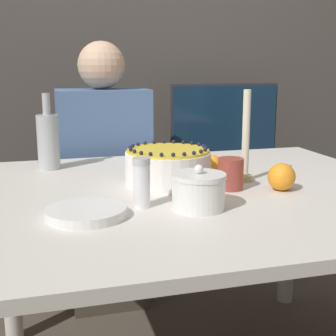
{
  "coord_description": "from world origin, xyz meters",
  "views": [
    {
      "loc": [
        -0.46,
        -1.29,
        1.09
      ],
      "look_at": [
        -0.08,
        0.08,
        0.77
      ],
      "focal_mm": 50.0,
      "sensor_mm": 36.0,
      "label": 1
    }
  ],
  "objects_px": {
    "sugar_shaker": "(142,183)",
    "bottle": "(48,140)",
    "sugar_bowl": "(198,191)",
    "cake": "(168,167)",
    "candle": "(246,144)",
    "tv_monitor": "(225,121)",
    "person_man_blue_shirt": "(105,193)"
  },
  "relations": [
    {
      "from": "candle",
      "to": "bottle",
      "type": "height_order",
      "value": "candle"
    },
    {
      "from": "bottle",
      "to": "cake",
      "type": "bearing_deg",
      "value": -42.39
    },
    {
      "from": "sugar_bowl",
      "to": "cake",
      "type": "bearing_deg",
      "value": 91.3
    },
    {
      "from": "cake",
      "to": "sugar_shaker",
      "type": "distance_m",
      "value": 0.26
    },
    {
      "from": "sugar_bowl",
      "to": "tv_monitor",
      "type": "height_order",
      "value": "tv_monitor"
    },
    {
      "from": "person_man_blue_shirt",
      "to": "sugar_bowl",
      "type": "bearing_deg",
      "value": 96.74
    },
    {
      "from": "sugar_bowl",
      "to": "bottle",
      "type": "height_order",
      "value": "bottle"
    },
    {
      "from": "cake",
      "to": "sugar_shaker",
      "type": "height_order",
      "value": "sugar_shaker"
    },
    {
      "from": "cake",
      "to": "person_man_blue_shirt",
      "type": "xyz_separation_m",
      "value": [
        -0.11,
        0.69,
        -0.26
      ]
    },
    {
      "from": "sugar_bowl",
      "to": "bottle",
      "type": "distance_m",
      "value": 0.7
    },
    {
      "from": "sugar_bowl",
      "to": "person_man_blue_shirt",
      "type": "xyz_separation_m",
      "value": [
        -0.11,
        0.96,
        -0.25
      ]
    },
    {
      "from": "cake",
      "to": "bottle",
      "type": "bearing_deg",
      "value": 137.61
    },
    {
      "from": "bottle",
      "to": "sugar_shaker",
      "type": "bearing_deg",
      "value": -67.8
    },
    {
      "from": "candle",
      "to": "person_man_blue_shirt",
      "type": "height_order",
      "value": "person_man_blue_shirt"
    },
    {
      "from": "sugar_bowl",
      "to": "sugar_shaker",
      "type": "relative_size",
      "value": 1.07
    },
    {
      "from": "candle",
      "to": "bottle",
      "type": "distance_m",
      "value": 0.7
    },
    {
      "from": "sugar_shaker",
      "to": "candle",
      "type": "bearing_deg",
      "value": 26.97
    },
    {
      "from": "sugar_bowl",
      "to": "candle",
      "type": "bearing_deg",
      "value": 45.51
    },
    {
      "from": "cake",
      "to": "sugar_shaker",
      "type": "xyz_separation_m",
      "value": [
        -0.13,
        -0.22,
        0.01
      ]
    },
    {
      "from": "candle",
      "to": "tv_monitor",
      "type": "relative_size",
      "value": 0.47
    },
    {
      "from": "bottle",
      "to": "tv_monitor",
      "type": "height_order",
      "value": "bottle"
    },
    {
      "from": "cake",
      "to": "sugar_shaker",
      "type": "relative_size",
      "value": 2.02
    },
    {
      "from": "sugar_shaker",
      "to": "person_man_blue_shirt",
      "type": "xyz_separation_m",
      "value": [
        0.02,
        0.91,
        -0.27
      ]
    },
    {
      "from": "sugar_shaker",
      "to": "bottle",
      "type": "relative_size",
      "value": 0.49
    },
    {
      "from": "sugar_shaker",
      "to": "candle",
      "type": "relative_size",
      "value": 0.45
    },
    {
      "from": "sugar_shaker",
      "to": "bottle",
      "type": "bearing_deg",
      "value": 112.2
    },
    {
      "from": "cake",
      "to": "sugar_shaker",
      "type": "bearing_deg",
      "value": -120.9
    },
    {
      "from": "person_man_blue_shirt",
      "to": "tv_monitor",
      "type": "xyz_separation_m",
      "value": [
        0.72,
        0.33,
        0.27
      ]
    },
    {
      "from": "candle",
      "to": "sugar_bowl",
      "type": "bearing_deg",
      "value": -134.49
    },
    {
      "from": "person_man_blue_shirt",
      "to": "bottle",
      "type": "bearing_deg",
      "value": 56.35
    },
    {
      "from": "tv_monitor",
      "to": "candle",
      "type": "bearing_deg",
      "value": -108.9
    },
    {
      "from": "candle",
      "to": "person_man_blue_shirt",
      "type": "xyz_separation_m",
      "value": [
        -0.36,
        0.72,
        -0.32
      ]
    }
  ]
}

